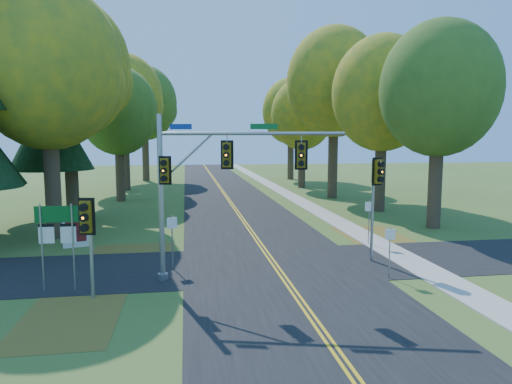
{
  "coord_description": "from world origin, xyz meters",
  "views": [
    {
      "loc": [
        -3.83,
        -17.48,
        5.6
      ],
      "look_at": [
        -0.72,
        2.61,
        3.2
      ],
      "focal_mm": 32.0,
      "sensor_mm": 36.0,
      "label": 1
    }
  ],
  "objects": [
    {
      "name": "ground",
      "position": [
        0.0,
        0.0,
        0.0
      ],
      "size": [
        160.0,
        160.0,
        0.0
      ],
      "primitive_type": "plane",
      "color": "#3E591F",
      "rests_on": "ground"
    },
    {
      "name": "road_main",
      "position": [
        0.0,
        0.0,
        0.01
      ],
      "size": [
        8.0,
        160.0,
        0.02
      ],
      "primitive_type": "cube",
      "color": "black",
      "rests_on": "ground"
    },
    {
      "name": "road_cross",
      "position": [
        0.0,
        2.0,
        0.01
      ],
      "size": [
        60.0,
        6.0,
        0.02
      ],
      "primitive_type": "cube",
      "color": "black",
      "rests_on": "ground"
    },
    {
      "name": "centerline_left",
      "position": [
        -0.1,
        0.0,
        0.03
      ],
      "size": [
        0.1,
        160.0,
        0.01
      ],
      "primitive_type": "cube",
      "color": "gold",
      "rests_on": "road_main"
    },
    {
      "name": "centerline_right",
      "position": [
        0.1,
        0.0,
        0.03
      ],
      "size": [
        0.1,
        160.0,
        0.01
      ],
      "primitive_type": "cube",
      "color": "gold",
      "rests_on": "road_main"
    },
    {
      "name": "sidewalk_east",
      "position": [
        6.2,
        0.0,
        0.03
      ],
      "size": [
        1.6,
        160.0,
        0.06
      ],
      "primitive_type": "cube",
      "color": "#9E998E",
      "rests_on": "ground"
    },
    {
      "name": "leaf_patch_w_near",
      "position": [
        -6.5,
        4.0,
        0.01
      ],
      "size": [
        4.0,
        6.0,
        0.0
      ],
      "primitive_type": "cube",
      "color": "brown",
      "rests_on": "ground"
    },
    {
      "name": "leaf_patch_e",
      "position": [
        6.8,
        6.0,
        0.01
      ],
      "size": [
        3.5,
        8.0,
        0.0
      ],
      "primitive_type": "cube",
      "color": "brown",
      "rests_on": "ground"
    },
    {
      "name": "leaf_patch_w_far",
      "position": [
        -7.5,
        -3.0,
        0.01
      ],
      "size": [
        3.0,
        5.0,
        0.0
      ],
      "primitive_type": "cube",
      "color": "brown",
      "rests_on": "ground"
    },
    {
      "name": "tree_w_a",
      "position": [
        -11.13,
        9.38,
        9.49
      ],
      "size": [
        8.0,
        8.0,
        14.15
      ],
      "color": "#38281C",
      "rests_on": "ground"
    },
    {
      "name": "tree_e_a",
      "position": [
        11.57,
        8.77,
        8.53
      ],
      "size": [
        7.2,
        7.2,
        12.73
      ],
      "color": "#38281C",
      "rests_on": "ground"
    },
    {
      "name": "tree_w_b",
      "position": [
        -11.72,
        16.29,
        10.37
      ],
      "size": [
        8.6,
        8.6,
        15.38
      ],
      "color": "#38281C",
      "rests_on": "ground"
    },
    {
      "name": "tree_e_b",
      "position": [
        10.97,
        15.58,
        8.9
      ],
      "size": [
        7.6,
        7.6,
        13.33
      ],
      "color": "#38281C",
      "rests_on": "ground"
    },
    {
      "name": "tree_w_c",
      "position": [
        -9.54,
        24.47,
        7.94
      ],
      "size": [
        6.8,
        6.8,
        11.91
      ],
      "color": "#38281C",
      "rests_on": "ground"
    },
    {
      "name": "tree_e_c",
      "position": [
        9.88,
        23.69,
        10.66
      ],
      "size": [
        8.8,
        8.8,
        15.79
      ],
      "color": "#38281C",
      "rests_on": "ground"
    },
    {
      "name": "tree_w_d",
      "position": [
        -10.13,
        33.18,
        9.78
      ],
      "size": [
        8.2,
        8.2,
        14.56
      ],
      "color": "#38281C",
      "rests_on": "ground"
    },
    {
      "name": "tree_e_d",
      "position": [
        9.26,
        32.87,
        8.24
      ],
      "size": [
        7.0,
        7.0,
        12.32
      ],
      "color": "#38281C",
      "rests_on": "ground"
    },
    {
      "name": "tree_w_e",
      "position": [
        -8.92,
        44.09,
        10.07
      ],
      "size": [
        8.4,
        8.4,
        14.97
      ],
      "color": "#38281C",
      "rests_on": "ground"
    },
    {
      "name": "tree_e_e",
      "position": [
        10.47,
        43.58,
        9.19
      ],
      "size": [
        7.8,
        7.8,
        13.74
      ],
      "color": "#38281C",
      "rests_on": "ground"
    },
    {
      "name": "pine_c",
      "position": [
        -13.0,
        16.0,
        9.69
      ],
      "size": [
        5.6,
        5.6,
        20.56
      ],
      "color": "#38281C",
      "rests_on": "ground"
    },
    {
      "name": "traffic_mast",
      "position": [
        -3.09,
        -0.04,
        4.19
      ],
      "size": [
        7.0,
        1.96,
        6.52
      ],
      "rotation": [
        0.0,
        0.0,
        -0.24
      ],
      "color": "gray",
      "rests_on": "ground"
    },
    {
      "name": "east_signal_pole",
      "position": [
        4.58,
        1.71,
        3.61
      ],
      "size": [
        0.54,
        0.64,
        4.76
      ],
      "rotation": [
        0.0,
        0.0,
        0.3
      ],
      "color": "gray",
      "rests_on": "ground"
    },
    {
      "name": "ped_signal_pole",
      "position": [
        -7.19,
        -1.42,
        2.67
      ],
      "size": [
        0.56,
        0.66,
        3.59
      ],
      "rotation": [
        0.0,
        0.0,
        -0.2
      ],
      "color": "#9B9FA4",
      "rests_on": "ground"
    },
    {
      "name": "route_sign_cluster",
      "position": [
        -8.46,
        -0.41,
        2.3
      ],
      "size": [
        1.53,
        0.16,
        3.27
      ],
      "rotation": [
        0.0,
        0.0,
        -0.05
      ],
      "color": "gray",
      "rests_on": "ground"
    },
    {
      "name": "info_kiosk",
      "position": [
        -9.5,
        6.77,
        0.89
      ],
      "size": [
        1.29,
        0.53,
        1.79
      ],
      "rotation": [
        0.0,
        0.0,
        0.28
      ],
      "color": "silver",
      "rests_on": "ground"
    },
    {
      "name": "reg_sign_e_north",
      "position": [
        5.65,
        4.92,
        1.63
      ],
      "size": [
        0.45,
        0.13,
        2.38
      ],
      "rotation": [
        0.0,
        0.0,
        -0.22
      ],
      "color": "gray",
      "rests_on": "ground"
    },
    {
      "name": "reg_sign_e_south",
      "position": [
        4.2,
        -0.65,
        1.42
      ],
      "size": [
        0.39,
        0.13,
        2.07
      ],
      "rotation": [
        0.0,
        0.0,
        -0.26
      ],
      "color": "gray",
      "rests_on": "ground"
    },
    {
      "name": "reg_sign_w",
      "position": [
        -4.45,
        1.99,
        1.59
      ],
      "size": [
        0.43,
        0.16,
        2.32
      ],
      "rotation": [
        0.0,
        0.0,
        0.3
      ],
      "color": "gray",
      "rests_on": "ground"
    }
  ]
}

